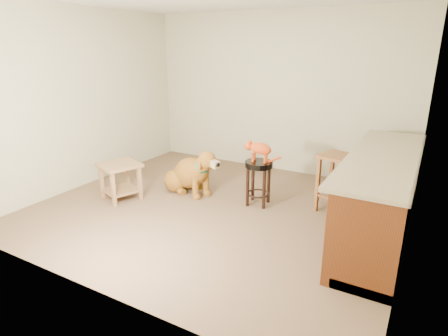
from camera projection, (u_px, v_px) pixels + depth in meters
The scene contains 8 objects.
floor at pixel (216, 209), 4.93m from camera, with size 4.50×4.00×0.01m, color brown.
room_shell at pixel (215, 79), 4.41m from camera, with size 4.54×4.04×2.62m.
cabinet_run at pixel (381, 199), 4.13m from camera, with size 0.70×2.56×0.94m.
padded_stool at pixel (259, 174), 4.96m from camera, with size 0.37×0.37×0.61m.
wood_stool at pixel (336, 182), 4.77m from camera, with size 0.51×0.51×0.76m.
side_table at pixel (120, 176), 5.16m from camera, with size 0.65×0.65×0.52m.
golden_retriever at pixel (190, 174), 5.42m from camera, with size 1.12×0.70×0.75m.
tabby_kitten at pixel (259, 149), 4.86m from camera, with size 0.49×0.23×0.31m.
Camera 1 is at (2.31, -3.88, 2.06)m, focal length 30.00 mm.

